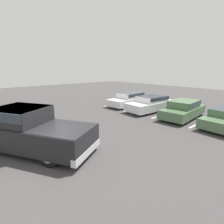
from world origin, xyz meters
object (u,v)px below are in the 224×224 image
(pickup_truck, at_px, (27,129))
(parked_sedan_b, at_px, (151,103))
(parked_sedan_a, at_px, (130,99))
(parked_sedan_c, at_px, (183,109))

(pickup_truck, height_order, parked_sedan_b, pickup_truck)
(pickup_truck, relative_size, parked_sedan_a, 1.31)
(parked_sedan_b, bearing_deg, parked_sedan_c, 94.08)
(pickup_truck, bearing_deg, parked_sedan_c, 48.73)
(parked_sedan_a, relative_size, parked_sedan_b, 1.02)
(parked_sedan_b, bearing_deg, pickup_truck, 8.57)
(pickup_truck, height_order, parked_sedan_a, pickup_truck)
(parked_sedan_a, bearing_deg, parked_sedan_c, 83.64)
(pickup_truck, bearing_deg, parked_sedan_b, 64.59)
(pickup_truck, xyz_separation_m, parked_sedan_c, (1.99, 9.96, -0.25))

